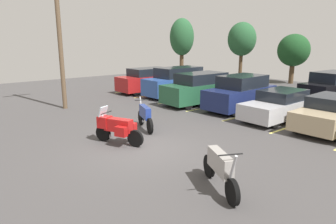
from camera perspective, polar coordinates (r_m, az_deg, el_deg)
name	(u,v)px	position (r m, az deg, el deg)	size (l,w,h in m)	color
ground	(140,149)	(11.35, -5.19, -6.91)	(44.00, 44.00, 0.10)	#423F3F
motorcycle_touring	(117,127)	(11.69, -9.59, -2.81)	(1.98, 1.19, 1.41)	black
motorcycle_second	(145,116)	(13.50, -4.34, -0.73)	(2.09, 0.91, 1.32)	black
motorcycle_third	(220,168)	(8.18, 9.78, -10.35)	(2.07, 1.12, 1.30)	black
parking_stripes	(233,109)	(17.78, 12.11, 0.49)	(18.57, 4.92, 0.01)	#EAE066
car_red	(148,80)	(23.29, -3.77, 6.01)	(1.91, 4.77, 1.81)	maroon
car_blue	(176,82)	(21.51, 1.54, 5.68)	(1.99, 4.79, 2.02)	#2D519E
car_green	(200,89)	(18.95, 5.96, 4.40)	(2.00, 4.90, 1.91)	#235638
car_navy	(241,93)	(17.69, 13.48, 3.48)	(2.15, 4.80, 1.94)	navy
car_silver	(279,105)	(16.06, 20.12, 1.19)	(1.80, 4.42, 1.46)	#B7B7BC
car_tan	(332,113)	(15.16, 28.48, -0.22)	(2.04, 4.62, 1.50)	tan
car_far_black	(331,87)	(22.15, 28.26, 4.17)	(2.24, 4.56, 1.91)	black
utility_pole	(59,24)	(18.27, -19.84, 15.23)	(0.25, 1.80, 9.07)	brown
tree_left	(182,37)	(33.59, 2.62, 13.82)	(2.60, 2.60, 6.15)	#4C3823
tree_center_right	(294,50)	(29.88, 22.51, 10.62)	(2.80, 2.80, 4.41)	#4C3823
tree_rear	(242,39)	(31.89, 13.70, 13.12)	(2.80, 2.80, 5.62)	#4C3823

